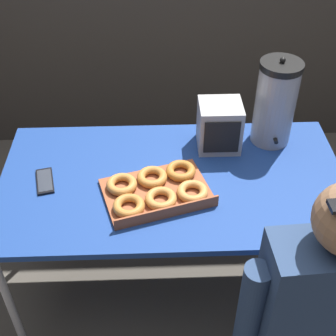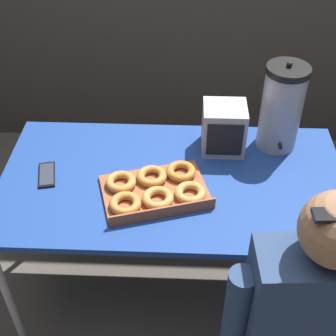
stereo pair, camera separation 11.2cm
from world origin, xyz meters
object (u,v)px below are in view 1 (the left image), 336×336
(donut_box, at_px, (157,190))
(person_seated, at_px, (313,325))
(space_heater, at_px, (219,126))
(coffee_urn, at_px, (275,103))
(cell_phone, at_px, (45,182))

(donut_box, distance_m, person_seated, 0.74)
(space_heater, bearing_deg, coffee_urn, 9.40)
(cell_phone, bearing_deg, donut_box, -23.62)
(cell_phone, bearing_deg, person_seated, -44.02)
(cell_phone, xyz_separation_m, person_seated, (0.98, -0.59, -0.16))
(donut_box, height_order, cell_phone, donut_box)
(donut_box, xyz_separation_m, cell_phone, (-0.46, 0.09, -0.02))
(donut_box, xyz_separation_m, person_seated, (0.52, -0.50, -0.18))
(coffee_urn, height_order, cell_phone, coffee_urn)
(cell_phone, xyz_separation_m, space_heater, (0.74, 0.22, 0.10))
(space_heater, bearing_deg, cell_phone, -163.21)
(donut_box, distance_m, cell_phone, 0.46)
(coffee_urn, bearing_deg, person_seated, -90.07)
(donut_box, distance_m, space_heater, 0.42)
(donut_box, xyz_separation_m, space_heater, (0.28, 0.31, 0.08))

